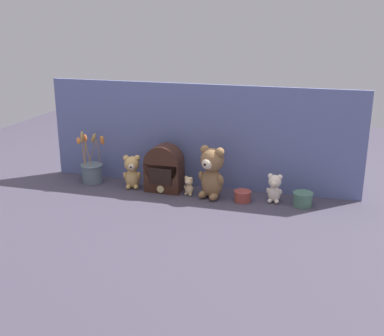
{
  "coord_description": "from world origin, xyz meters",
  "views": [
    {
      "loc": [
        0.67,
        -2.32,
        0.92
      ],
      "look_at": [
        0.0,
        0.02,
        0.15
      ],
      "focal_mm": 45.0,
      "sensor_mm": 36.0,
      "label": 1
    }
  ],
  "objects_px": {
    "teddy_bear_small": "(274,188)",
    "flower_vase": "(92,170)",
    "teddy_bear_tiny": "(189,185)",
    "teddy_bear_large": "(212,171)",
    "decorative_tin_short": "(303,199)",
    "vintage_radio": "(164,169)",
    "decorative_tin_tall": "(243,196)",
    "teddy_bear_medium": "(132,171)"
  },
  "relations": [
    {
      "from": "teddy_bear_small",
      "to": "flower_vase",
      "type": "height_order",
      "value": "flower_vase"
    },
    {
      "from": "teddy_bear_tiny",
      "to": "teddy_bear_large",
      "type": "bearing_deg",
      "value": -1.23
    },
    {
      "from": "teddy_bear_large",
      "to": "flower_vase",
      "type": "height_order",
      "value": "flower_vase"
    },
    {
      "from": "flower_vase",
      "to": "decorative_tin_short",
      "type": "relative_size",
      "value": 3.03
    },
    {
      "from": "flower_vase",
      "to": "teddy_bear_large",
      "type": "bearing_deg",
      "value": -3.48
    },
    {
      "from": "teddy_bear_tiny",
      "to": "vintage_radio",
      "type": "xyz_separation_m",
      "value": [
        -0.15,
        0.03,
        0.07
      ]
    },
    {
      "from": "teddy_bear_tiny",
      "to": "decorative_tin_short",
      "type": "xyz_separation_m",
      "value": [
        0.6,
        0.01,
        -0.02
      ]
    },
    {
      "from": "decorative_tin_tall",
      "to": "decorative_tin_short",
      "type": "bearing_deg",
      "value": 4.34
    },
    {
      "from": "teddy_bear_medium",
      "to": "decorative_tin_tall",
      "type": "relative_size",
      "value": 2.12
    },
    {
      "from": "teddy_bear_large",
      "to": "teddy_bear_small",
      "type": "xyz_separation_m",
      "value": [
        0.33,
        0.02,
        -0.07
      ]
    },
    {
      "from": "teddy_bear_large",
      "to": "teddy_bear_medium",
      "type": "relative_size",
      "value": 1.47
    },
    {
      "from": "teddy_bear_medium",
      "to": "teddy_bear_tiny",
      "type": "bearing_deg",
      "value": -3.22
    },
    {
      "from": "teddy_bear_small",
      "to": "vintage_radio",
      "type": "xyz_separation_m",
      "value": [
        -0.6,
        0.01,
        0.05
      ]
    },
    {
      "from": "decorative_tin_tall",
      "to": "teddy_bear_small",
      "type": "bearing_deg",
      "value": 12.38
    },
    {
      "from": "teddy_bear_tiny",
      "to": "decorative_tin_tall",
      "type": "relative_size",
      "value": 1.16
    },
    {
      "from": "teddy_bear_medium",
      "to": "teddy_bear_tiny",
      "type": "height_order",
      "value": "teddy_bear_medium"
    },
    {
      "from": "teddy_bear_large",
      "to": "flower_vase",
      "type": "relative_size",
      "value": 0.92
    },
    {
      "from": "teddy_bear_small",
      "to": "decorative_tin_short",
      "type": "xyz_separation_m",
      "value": [
        0.15,
        -0.01,
        -0.04
      ]
    },
    {
      "from": "decorative_tin_tall",
      "to": "decorative_tin_short",
      "type": "distance_m",
      "value": 0.3
    },
    {
      "from": "teddy_bear_small",
      "to": "decorative_tin_tall",
      "type": "xyz_separation_m",
      "value": [
        -0.16,
        -0.03,
        -0.05
      ]
    },
    {
      "from": "teddy_bear_large",
      "to": "teddy_bear_tiny",
      "type": "distance_m",
      "value": 0.16
    },
    {
      "from": "teddy_bear_tiny",
      "to": "teddy_bear_small",
      "type": "bearing_deg",
      "value": 2.8
    },
    {
      "from": "vintage_radio",
      "to": "teddy_bear_medium",
      "type": "bearing_deg",
      "value": -177.37
    },
    {
      "from": "teddy_bear_tiny",
      "to": "vintage_radio",
      "type": "relative_size",
      "value": 0.4
    },
    {
      "from": "flower_vase",
      "to": "vintage_radio",
      "type": "height_order",
      "value": "flower_vase"
    },
    {
      "from": "teddy_bear_small",
      "to": "vintage_radio",
      "type": "height_order",
      "value": "vintage_radio"
    },
    {
      "from": "decorative_tin_tall",
      "to": "teddy_bear_medium",
      "type": "bearing_deg",
      "value": 177.14
    },
    {
      "from": "teddy_bear_medium",
      "to": "teddy_bear_small",
      "type": "height_order",
      "value": "teddy_bear_medium"
    },
    {
      "from": "teddy_bear_large",
      "to": "vintage_radio",
      "type": "distance_m",
      "value": 0.28
    },
    {
      "from": "vintage_radio",
      "to": "decorative_tin_short",
      "type": "xyz_separation_m",
      "value": [
        0.75,
        -0.02,
        -0.09
      ]
    },
    {
      "from": "flower_vase",
      "to": "teddy_bear_medium",
      "type": "bearing_deg",
      "value": -4.91
    },
    {
      "from": "teddy_bear_medium",
      "to": "teddy_bear_tiny",
      "type": "relative_size",
      "value": 1.83
    },
    {
      "from": "teddy_bear_small",
      "to": "teddy_bear_tiny",
      "type": "relative_size",
      "value": 1.46
    },
    {
      "from": "decorative_tin_short",
      "to": "flower_vase",
      "type": "bearing_deg",
      "value": 178.53
    },
    {
      "from": "flower_vase",
      "to": "decorative_tin_short",
      "type": "bearing_deg",
      "value": -1.47
    },
    {
      "from": "teddy_bear_large",
      "to": "teddy_bear_medium",
      "type": "height_order",
      "value": "teddy_bear_large"
    },
    {
      "from": "teddy_bear_tiny",
      "to": "decorative_tin_short",
      "type": "distance_m",
      "value": 0.6
    },
    {
      "from": "teddy_bear_tiny",
      "to": "flower_vase",
      "type": "distance_m",
      "value": 0.59
    },
    {
      "from": "flower_vase",
      "to": "decorative_tin_tall",
      "type": "height_order",
      "value": "flower_vase"
    },
    {
      "from": "teddy_bear_tiny",
      "to": "decorative_tin_short",
      "type": "bearing_deg",
      "value": 1.0
    },
    {
      "from": "teddy_bear_medium",
      "to": "teddy_bear_tiny",
      "type": "xyz_separation_m",
      "value": [
        0.33,
        -0.02,
        -0.04
      ]
    },
    {
      "from": "teddy_bear_tiny",
      "to": "flower_vase",
      "type": "bearing_deg",
      "value": 176.04
    }
  ]
}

